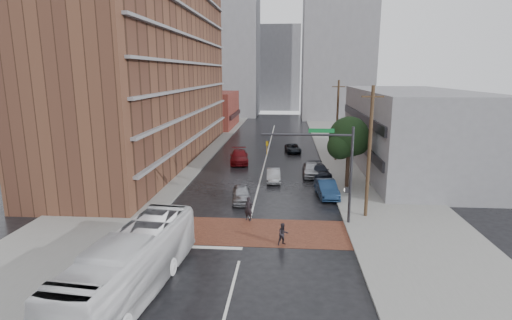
# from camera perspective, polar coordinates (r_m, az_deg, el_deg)

# --- Properties ---
(ground) EXTENTS (160.00, 160.00, 0.00)m
(ground) POSITION_cam_1_polar(r_m,az_deg,el_deg) (27.93, -1.42, -10.57)
(ground) COLOR black
(ground) RESTS_ON ground
(crosswalk) EXTENTS (14.00, 5.00, 0.02)m
(crosswalk) POSITION_cam_1_polar(r_m,az_deg,el_deg) (28.38, -1.32, -10.16)
(crosswalk) COLOR brown
(crosswalk) RESTS_ON ground
(sidewalk_west) EXTENTS (9.00, 90.00, 0.15)m
(sidewalk_west) POSITION_cam_1_polar(r_m,az_deg,el_deg) (53.63, -10.93, 0.55)
(sidewalk_west) COLOR gray
(sidewalk_west) RESTS_ON ground
(sidewalk_east) EXTENTS (9.00, 90.00, 0.15)m
(sidewalk_east) POSITION_cam_1_polar(r_m,az_deg,el_deg) (52.45, 14.08, 0.13)
(sidewalk_east) COLOR gray
(sidewalk_east) RESTS_ON ground
(apartment_block) EXTENTS (10.00, 44.00, 28.00)m
(apartment_block) POSITION_cam_1_polar(r_m,az_deg,el_deg) (52.39, -14.61, 15.43)
(apartment_block) COLOR brown
(apartment_block) RESTS_ON ground
(storefront_west) EXTENTS (8.00, 16.00, 7.00)m
(storefront_west) POSITION_cam_1_polar(r_m,az_deg,el_deg) (81.25, -5.96, 7.14)
(storefront_west) COLOR maroon
(storefront_west) RESTS_ON ground
(building_east) EXTENTS (11.00, 26.00, 9.00)m
(building_east) POSITION_cam_1_polar(r_m,az_deg,el_deg) (48.03, 21.23, 3.92)
(building_east) COLOR gray
(building_east) RESTS_ON ground
(distant_tower_west) EXTENTS (18.00, 16.00, 32.00)m
(distant_tower_west) POSITION_cam_1_polar(r_m,az_deg,el_deg) (105.02, -4.79, 15.18)
(distant_tower_west) COLOR gray
(distant_tower_west) RESTS_ON ground
(distant_tower_east) EXTENTS (16.00, 14.00, 36.00)m
(distant_tower_east) POSITION_cam_1_polar(r_m,az_deg,el_deg) (98.47, 11.58, 16.33)
(distant_tower_east) COLOR gray
(distant_tower_east) RESTS_ON ground
(distant_tower_center) EXTENTS (12.00, 10.00, 24.00)m
(distant_tower_center) POSITION_cam_1_polar(r_m,az_deg,el_deg) (120.60, 3.34, 12.94)
(distant_tower_center) COLOR gray
(distant_tower_center) RESTS_ON ground
(street_tree) EXTENTS (4.20, 4.10, 6.90)m
(street_tree) POSITION_cam_1_polar(r_m,az_deg,el_deg) (38.54, 13.16, 2.88)
(street_tree) COLOR #332319
(street_tree) RESTS_ON ground
(signal_mast) EXTENTS (6.50, 0.30, 7.20)m
(signal_mast) POSITION_cam_1_polar(r_m,az_deg,el_deg) (28.90, 10.66, -0.13)
(signal_mast) COLOR #2D2D33
(signal_mast) RESTS_ON ground
(utility_pole_near) EXTENTS (1.60, 0.26, 10.00)m
(utility_pole_near) POSITION_cam_1_polar(r_m,az_deg,el_deg) (30.73, 15.88, 1.12)
(utility_pole_near) COLOR #473321
(utility_pole_near) RESTS_ON ground
(utility_pole_far) EXTENTS (1.60, 0.26, 10.00)m
(utility_pole_far) POSITION_cam_1_polar(r_m,az_deg,el_deg) (50.27, 11.52, 5.59)
(utility_pole_far) COLOR #473321
(utility_pole_far) RESTS_ON ground
(transit_bus) EXTENTS (3.79, 11.63, 3.18)m
(transit_bus) POSITION_cam_1_polar(r_m,az_deg,el_deg) (21.28, -17.43, -14.16)
(transit_bus) COLOR silver
(transit_bus) RESTS_ON ground
(pedestrian_a) EXTENTS (0.77, 0.61, 1.83)m
(pedestrian_a) POSITION_cam_1_polar(r_m,az_deg,el_deg) (30.06, -1.07, -6.99)
(pedestrian_a) COLOR black
(pedestrian_a) RESTS_ON ground
(pedestrian_b) EXTENTS (0.88, 0.80, 1.47)m
(pedestrian_b) POSITION_cam_1_polar(r_m,az_deg,el_deg) (26.13, 3.89, -10.53)
(pedestrian_b) COLOR black
(pedestrian_b) RESTS_ON ground
(car_travel_a) EXTENTS (2.11, 4.19, 1.37)m
(car_travel_a) POSITION_cam_1_polar(r_m,az_deg,el_deg) (34.40, -2.07, -4.87)
(car_travel_a) COLOR #96979D
(car_travel_a) RESTS_ON ground
(car_travel_b) EXTENTS (1.57, 3.97, 1.29)m
(car_travel_b) POSITION_cam_1_polar(r_m,az_deg,el_deg) (40.72, 2.50, -2.18)
(car_travel_b) COLOR #9C9FA3
(car_travel_b) RESTS_ON ground
(car_travel_c) EXTENTS (2.86, 5.62, 1.56)m
(car_travel_c) POSITION_cam_1_polar(r_m,az_deg,el_deg) (49.04, -2.43, 0.50)
(car_travel_c) COLOR maroon
(car_travel_c) RESTS_ON ground
(suv_travel) EXTENTS (2.47, 4.38, 1.16)m
(suv_travel) POSITION_cam_1_polar(r_m,az_deg,el_deg) (55.65, 5.29, 1.68)
(suv_travel) COLOR black
(suv_travel) RESTS_ON ground
(car_parked_near) EXTENTS (2.05, 4.66, 1.49)m
(car_parked_near) POSITION_cam_1_polar(r_m,az_deg,el_deg) (36.24, 10.05, -4.06)
(car_parked_near) COLOR #132744
(car_parked_near) RESTS_ON ground
(car_parked_mid) EXTENTS (2.61, 4.81, 1.32)m
(car_parked_mid) POSITION_cam_1_polar(r_m,az_deg,el_deg) (42.95, 9.02, -1.53)
(car_parked_mid) COLOR black
(car_parked_mid) RESTS_ON ground
(car_parked_far) EXTENTS (1.84, 4.47, 1.52)m
(car_parked_far) POSITION_cam_1_polar(r_m,az_deg,el_deg) (43.14, 7.86, -1.30)
(car_parked_far) COLOR #9B9DA3
(car_parked_far) RESTS_ON ground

